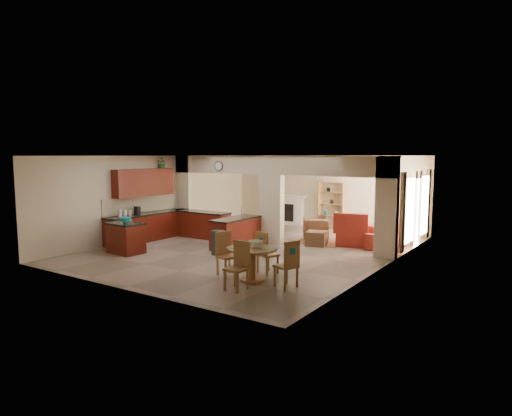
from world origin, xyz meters
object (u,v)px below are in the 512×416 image
Objects in this scene: sofa at (392,234)px; armchair at (316,229)px; dining_table at (252,259)px; kitchen_island at (126,238)px.

armchair is (-2.36, -0.56, 0.03)m from sofa.
dining_table is at bearing 166.54° from sofa.
sofa is (6.03, 5.40, -0.09)m from kitchen_island.
kitchen_island is 0.44× the size of sofa.
sofa is at bearing 163.73° from armchair.
sofa is at bearing 45.96° from kitchen_island.
dining_table and armchair have the same top height.
kitchen_island reaches higher than dining_table.
armchair is (-1.03, 5.25, -0.13)m from dining_table.
dining_table is 0.46× the size of sofa.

